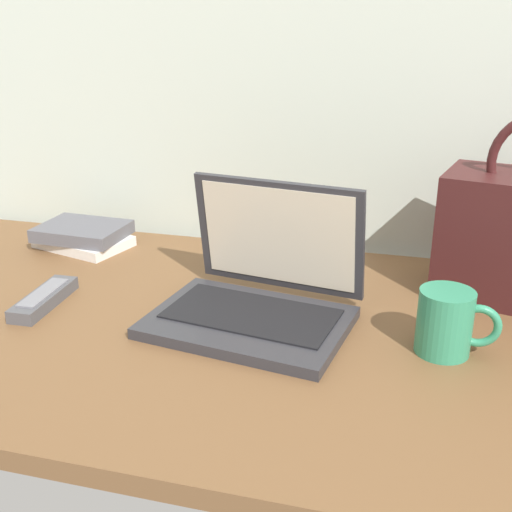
# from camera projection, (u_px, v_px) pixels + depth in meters

# --- Properties ---
(desk) EXTENTS (1.60, 0.76, 0.03)m
(desk) POSITION_uv_depth(u_px,v_px,m) (262.00, 334.00, 1.03)
(desk) COLOR brown
(desk) RESTS_ON ground
(laptop) EXTENTS (0.34, 0.30, 0.22)m
(laptop) POSITION_uv_depth(u_px,v_px,m) (259.00, 291.00, 1.04)
(laptop) COLOR #2D2D33
(laptop) RESTS_ON desk
(coffee_mug) EXTENTS (0.12, 0.08, 0.10)m
(coffee_mug) POSITION_uv_depth(u_px,v_px,m) (447.00, 322.00, 0.93)
(coffee_mug) COLOR #338C66
(coffee_mug) RESTS_ON desk
(remote_control_far) EXTENTS (0.05, 0.16, 0.02)m
(remote_control_far) POSITION_uv_depth(u_px,v_px,m) (44.00, 299.00, 1.09)
(remote_control_far) COLOR #4C4C51
(remote_control_far) RESTS_ON desk
(book_stack) EXTENTS (0.21, 0.17, 0.05)m
(book_stack) POSITION_uv_depth(u_px,v_px,m) (83.00, 236.00, 1.36)
(book_stack) COLOR silver
(book_stack) RESTS_ON desk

